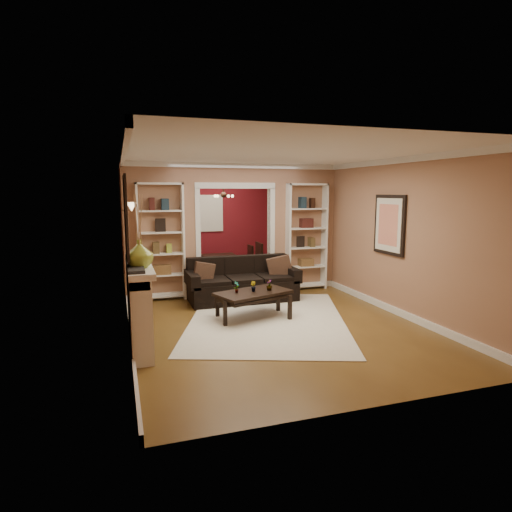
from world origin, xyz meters
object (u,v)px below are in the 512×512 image
object	(u,v)px
fireplace	(141,305)
coffee_table	(253,305)
bookshelf_left	(161,242)
bookshelf_right	(306,237)
dining_table	(224,268)
sofa	(243,280)

from	to	relation	value
fireplace	coffee_table	bearing A→B (deg)	21.93
bookshelf_left	fireplace	xyz separation A→B (m)	(-0.54, -2.53, -0.57)
bookshelf_right	dining_table	world-z (taller)	bookshelf_right
sofa	dining_table	xyz separation A→B (m)	(0.16, 2.17, -0.15)
sofa	dining_table	world-z (taller)	sofa
coffee_table	sofa	bearing A→B (deg)	63.08
sofa	coffee_table	distance (m)	1.22
sofa	fireplace	bearing A→B (deg)	-136.15
coffee_table	bookshelf_left	distance (m)	2.40
coffee_table	bookshelf_left	bearing A→B (deg)	107.53
bookshelf_left	dining_table	world-z (taller)	bookshelf_left
bookshelf_left	dining_table	xyz separation A→B (m)	(1.65, 1.59, -0.88)
sofa	fireplace	distance (m)	2.82
fireplace	dining_table	xyz separation A→B (m)	(2.19, 4.12, -0.31)
bookshelf_right	fireplace	world-z (taller)	bookshelf_right
sofa	bookshelf_right	xyz separation A→B (m)	(1.61, 0.58, 0.73)
bookshelf_right	sofa	bearing A→B (deg)	-160.19
bookshelf_right	coffee_table	bearing A→B (deg)	-134.91
bookshelf_left	coffee_table	bearing A→B (deg)	-53.24
bookshelf_left	fireplace	world-z (taller)	bookshelf_left
dining_table	coffee_table	bearing A→B (deg)	174.52
sofa	coffee_table	world-z (taller)	sofa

